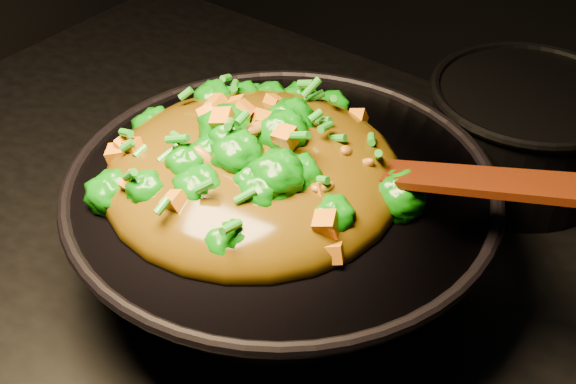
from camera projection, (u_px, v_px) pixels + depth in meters
The scene contains 4 objects.
wok at pixel (282, 230), 0.79m from camera, with size 0.40×0.40×0.11m, color black, non-canonical shape.
stir_fry at pixel (252, 138), 0.73m from camera, with size 0.29×0.29×0.10m, color #0E7308, non-canonical shape.
spatula at pixel (439, 178), 0.69m from camera, with size 0.27×0.04×0.01m, color #390D04.
back_pot at pixel (522, 133), 0.92m from camera, with size 0.21×0.21×0.12m, color black.
Camera 1 is at (0.37, -0.45, 1.48)m, focal length 50.00 mm.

